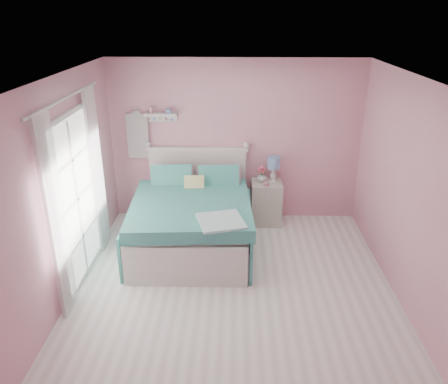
{
  "coord_description": "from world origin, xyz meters",
  "views": [
    {
      "loc": [
        -0.0,
        -4.5,
        3.27
      ],
      "look_at": [
        -0.15,
        1.2,
        0.86
      ],
      "focal_mm": 35.0,
      "sensor_mm": 36.0,
      "label": 1
    }
  ],
  "objects_px": {
    "vase": "(261,177)",
    "table_lamp": "(274,164)",
    "teacup": "(266,183)",
    "nightstand": "(266,202)",
    "bed": "(193,220)"
  },
  "relations": [
    {
      "from": "table_lamp",
      "to": "teacup",
      "type": "height_order",
      "value": "table_lamp"
    },
    {
      "from": "nightstand",
      "to": "table_lamp",
      "type": "bearing_deg",
      "value": 32.55
    },
    {
      "from": "bed",
      "to": "nightstand",
      "type": "bearing_deg",
      "value": 31.92
    },
    {
      "from": "nightstand",
      "to": "teacup",
      "type": "height_order",
      "value": "teacup"
    },
    {
      "from": "table_lamp",
      "to": "teacup",
      "type": "relative_size",
      "value": 4.4
    },
    {
      "from": "vase",
      "to": "teacup",
      "type": "relative_size",
      "value": 1.86
    },
    {
      "from": "nightstand",
      "to": "vase",
      "type": "height_order",
      "value": "vase"
    },
    {
      "from": "vase",
      "to": "table_lamp",
      "type": "bearing_deg",
      "value": 15.76
    },
    {
      "from": "table_lamp",
      "to": "bed",
      "type": "bearing_deg",
      "value": -144.98
    },
    {
      "from": "nightstand",
      "to": "vase",
      "type": "xyz_separation_m",
      "value": [
        -0.09,
        0.01,
        0.44
      ]
    },
    {
      "from": "teacup",
      "to": "bed",
      "type": "bearing_deg",
      "value": -148.97
    },
    {
      "from": "bed",
      "to": "vase",
      "type": "bearing_deg",
      "value": 34.58
    },
    {
      "from": "bed",
      "to": "nightstand",
      "type": "relative_size",
      "value": 3.05
    },
    {
      "from": "bed",
      "to": "table_lamp",
      "type": "relative_size",
      "value": 5.26
    },
    {
      "from": "table_lamp",
      "to": "vase",
      "type": "xyz_separation_m",
      "value": [
        -0.19,
        -0.05,
        -0.2
      ]
    }
  ]
}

